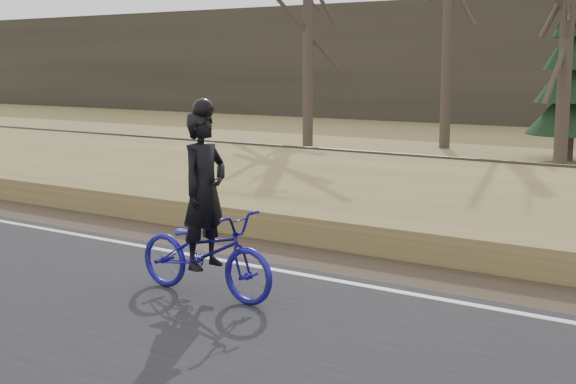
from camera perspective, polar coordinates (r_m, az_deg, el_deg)
The scene contains 7 objects.
ground at distance 9.18m, azimuth 18.32°, elevation -9.36°, with size 120.00×120.00×0.00m, color #9A804E.
edge_line at distance 9.34m, azimuth 18.70°, elevation -8.64°, with size 120.00×0.12×0.01m, color silver.
cyclist at distance 9.67m, azimuth -5.92°, elevation -3.02°, with size 2.03×0.73×2.38m.
bare_tree_far_left at distance 26.96m, azimuth 1.44°, elevation 11.73°, with size 0.36×0.36×8.19m, color #493D36.
bare_tree_left at distance 27.91m, azimuth 11.34°, elevation 12.42°, with size 0.36×0.36×9.11m, color #493D36.
bare_tree_near_left at distance 22.49m, azimuth 19.19°, elevation 10.21°, with size 0.36×0.36×6.96m, color #493D36.
conifer at distance 25.23m, azimuth 19.56°, elevation 7.62°, with size 2.60×2.60×5.13m.
Camera 1 is at (2.37, -8.40, 2.82)m, focal length 50.00 mm.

